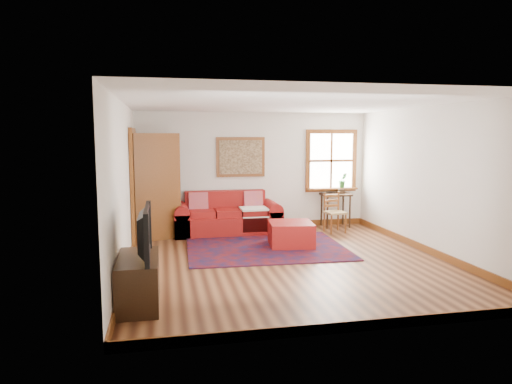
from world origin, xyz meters
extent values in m
plane|color=#412011|center=(0.00, 0.00, 0.00)|extent=(5.50, 5.50, 0.00)
cube|color=silver|center=(0.00, 2.75, 1.25)|extent=(5.00, 0.04, 2.50)
cube|color=silver|center=(0.00, -2.75, 1.25)|extent=(5.00, 0.04, 2.50)
cube|color=silver|center=(-2.50, 0.00, 1.25)|extent=(0.04, 5.50, 2.50)
cube|color=silver|center=(2.50, 0.00, 1.25)|extent=(0.04, 5.50, 2.50)
cube|color=white|center=(0.00, 0.00, 2.50)|extent=(5.00, 5.50, 0.04)
cube|color=brown|center=(0.00, 2.73, 0.06)|extent=(5.00, 0.03, 0.12)
cube|color=brown|center=(-2.48, 0.00, 0.06)|extent=(0.03, 5.50, 0.12)
cube|color=brown|center=(2.48, 0.00, 0.06)|extent=(0.03, 5.50, 0.12)
cube|color=white|center=(1.75, 2.73, 1.45)|extent=(1.00, 0.02, 1.20)
cube|color=brown|center=(1.75, 2.72, 2.09)|extent=(1.18, 0.06, 0.09)
cube|color=brown|center=(1.75, 2.72, 0.80)|extent=(1.18, 0.06, 0.09)
cube|color=brown|center=(1.21, 2.72, 1.45)|extent=(0.09, 0.06, 1.20)
cube|color=brown|center=(2.29, 2.72, 1.45)|extent=(0.09, 0.06, 1.20)
cube|color=brown|center=(1.75, 2.72, 1.45)|extent=(1.00, 0.04, 0.05)
cube|color=brown|center=(1.75, 2.65, 0.83)|extent=(1.15, 0.20, 0.04)
imported|color=#236629|center=(2.00, 2.63, 1.01)|extent=(0.18, 0.15, 0.33)
cube|color=black|center=(-2.49, 1.60, 1.02)|extent=(0.02, 0.90, 2.05)
cube|color=brown|center=(-2.46, 1.11, 1.02)|extent=(0.06, 0.09, 2.05)
cube|color=brown|center=(-2.46, 2.10, 1.02)|extent=(0.06, 0.09, 2.05)
cube|color=brown|center=(-2.46, 1.60, 2.09)|extent=(0.06, 1.08, 0.09)
cube|color=brown|center=(-2.04, 1.90, 1.02)|extent=(0.86, 0.35, 2.05)
cube|color=silver|center=(-2.04, 1.90, 1.13)|extent=(0.56, 0.22, 1.33)
cube|color=brown|center=(-0.30, 2.73, 1.55)|extent=(1.05, 0.04, 0.85)
cube|color=tan|center=(-0.30, 2.69, 1.55)|extent=(0.92, 0.03, 0.72)
cube|color=#560C0E|center=(-0.16, 0.87, 0.01)|extent=(2.86, 2.32, 0.02)
cube|color=maroon|center=(-0.66, 2.27, 0.19)|extent=(2.17, 0.90, 0.38)
cube|color=maroon|center=(-0.66, 2.60, 0.61)|extent=(1.69, 0.25, 0.47)
cube|color=maroon|center=(-1.59, 2.27, 0.24)|extent=(0.30, 0.90, 0.47)
cube|color=maroon|center=(0.28, 2.27, 0.24)|extent=(0.30, 0.90, 0.47)
cube|color=orange|center=(-1.24, 2.44, 0.64)|extent=(0.40, 0.19, 0.41)
cube|color=orange|center=(-0.08, 2.44, 0.64)|extent=(0.40, 0.19, 0.41)
cube|color=silver|center=(-0.14, 2.10, 0.52)|extent=(0.55, 0.49, 0.04)
cube|color=maroon|center=(0.32, 0.95, 0.22)|extent=(0.86, 0.86, 0.44)
cube|color=#331F11|center=(1.78, 2.49, 0.72)|extent=(0.62, 0.46, 0.04)
cylinder|color=#331F11|center=(1.53, 2.30, 0.35)|extent=(0.04, 0.04, 0.70)
cylinder|color=#331F11|center=(2.04, 2.30, 0.35)|extent=(0.04, 0.04, 0.70)
cylinder|color=#331F11|center=(1.53, 2.68, 0.35)|extent=(0.04, 0.04, 0.70)
cylinder|color=#331F11|center=(2.04, 2.68, 0.35)|extent=(0.04, 0.04, 0.70)
cube|color=tan|center=(1.55, 1.91, 0.42)|extent=(0.44, 0.42, 0.04)
cylinder|color=brown|center=(1.41, 1.73, 0.20)|extent=(0.04, 0.04, 0.40)
cylinder|color=brown|center=(1.73, 1.78, 0.20)|extent=(0.04, 0.04, 0.40)
cylinder|color=brown|center=(1.36, 2.04, 0.42)|extent=(0.04, 0.04, 0.83)
cylinder|color=brown|center=(1.69, 2.09, 0.42)|extent=(0.04, 0.04, 0.83)
cube|color=brown|center=(1.53, 2.06, 0.65)|extent=(0.33, 0.07, 0.25)
cube|color=#331F11|center=(-2.25, -1.50, 0.29)|extent=(0.47, 1.05, 0.58)
imported|color=black|center=(-2.23, -1.53, 0.88)|extent=(0.14, 1.04, 0.60)
cylinder|color=silver|center=(-2.20, -1.06, 0.67)|extent=(0.12, 0.12, 0.18)
cylinder|color=#FFA53F|center=(-2.20, -1.06, 0.64)|extent=(0.07, 0.07, 0.12)
camera|label=1|loc=(-1.92, -6.91, 1.99)|focal=32.00mm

